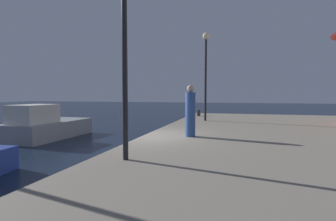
% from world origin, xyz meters
% --- Properties ---
extents(ground_plane, '(120.00, 120.00, 0.00)m').
position_xyz_m(ground_plane, '(0.00, 0.00, 0.00)').
color(ground_plane, black).
extents(motorboat_grey, '(2.22, 4.49, 1.74)m').
position_xyz_m(motorboat_grey, '(-6.20, 2.42, 0.64)').
color(motorboat_grey, gray).
rests_on(motorboat_grey, ground).
extents(lamp_post_near_edge, '(0.36, 0.36, 4.35)m').
position_xyz_m(lamp_post_near_edge, '(0.81, -3.32, 3.77)').
color(lamp_post_near_edge, black).
rests_on(lamp_post_near_edge, quay_dock).
extents(lamp_post_mid_promenade, '(0.36, 0.36, 4.71)m').
position_xyz_m(lamp_post_mid_promenade, '(1.46, 5.53, 3.98)').
color(lamp_post_mid_promenade, black).
rests_on(lamp_post_mid_promenade, quay_dock).
extents(bollard_south, '(0.24, 0.24, 0.40)m').
position_xyz_m(bollard_south, '(0.66, 8.44, 1.00)').
color(bollard_south, '#2D2D33').
rests_on(bollard_south, quay_dock).
extents(person_far_corner, '(0.34, 0.34, 1.75)m').
position_xyz_m(person_far_corner, '(1.62, 0.13, 1.62)').
color(person_far_corner, '#2D4C8C').
rests_on(person_far_corner, quay_dock).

